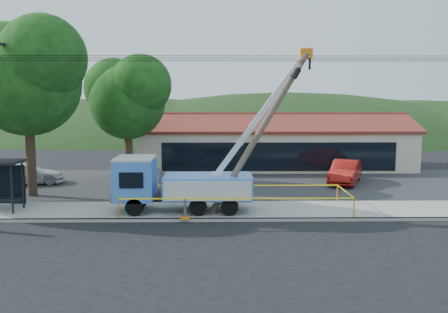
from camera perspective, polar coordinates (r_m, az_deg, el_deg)
name	(u,v)px	position (r m, az deg, el deg)	size (l,w,h in m)	color
ground	(234,233)	(22.85, 1.18, -8.74)	(120.00, 120.00, 0.00)	black
curb	(233,220)	(24.86, 1.01, -7.24)	(60.00, 0.25, 0.15)	#A5A49A
sidewalk	(232,211)	(26.70, 0.88, -6.22)	(60.00, 4.00, 0.15)	#A5A49A
parking_lot	(228,184)	(34.53, 0.49, -3.15)	(60.00, 12.00, 0.10)	#28282B
strip_mall	(273,145)	(42.43, 5.66, 1.27)	(22.50, 8.53, 4.67)	#BCB595
tree_west_near	(27,72)	(32.01, -21.62, 8.96)	(7.56, 6.72, 10.80)	#332316
tree_lot	(127,94)	(35.50, -10.99, 7.00)	(6.30, 5.60, 8.94)	#332316
hill_west	(125,134)	(78.51, -11.25, 2.55)	(78.40, 56.00, 28.00)	#1D3413
hill_center	(286,134)	(77.95, 7.15, 2.60)	(89.60, 64.00, 32.00)	#1D3413
hill_east	(415,134)	(83.11, 20.95, 2.47)	(72.80, 52.00, 26.00)	#1D3413
utility_truck	(180,182)	(26.16, -5.09, -2.94)	(10.18, 3.84, 8.37)	black
leaning_pole	(263,126)	(25.45, 4.53, 3.52)	(5.04, 1.83, 8.29)	brown
caution_tape	(236,195)	(26.46, 1.33, -4.47)	(11.72, 3.55, 1.03)	orange
car_silver	(149,191)	(32.74, -8.60, -3.90)	(1.73, 4.30, 1.46)	silver
car_red	(345,184)	(35.60, 13.65, -3.12)	(1.68, 4.80, 1.58)	maroon
car_white	(27,185)	(36.81, -21.58, -3.09)	(1.98, 4.87, 1.41)	silver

